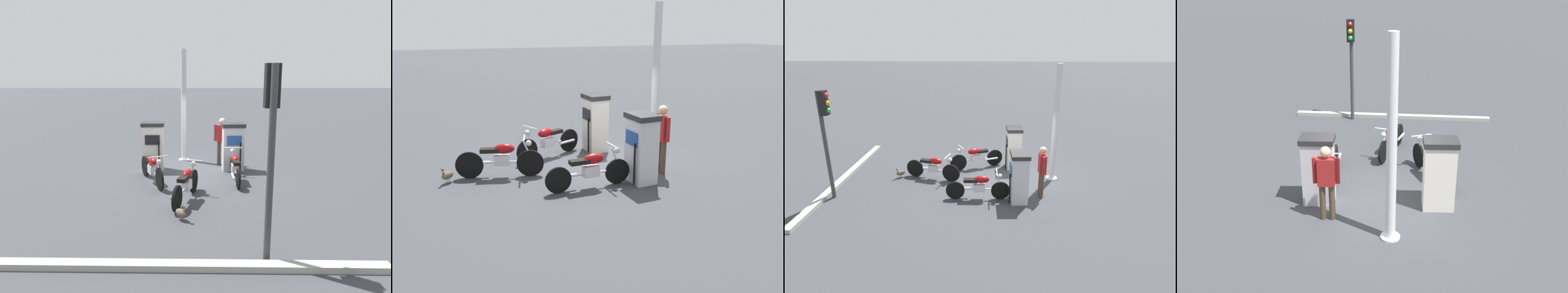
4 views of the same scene
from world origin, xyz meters
TOP-DOWN VIEW (x-y plane):
  - ground_plane at (0.00, 0.00)m, footprint 120.00×120.00m
  - fuel_pump_near at (-0.33, -1.34)m, footprint 0.63×0.78m
  - fuel_pump_far at (-0.33, 1.35)m, footprint 0.61×0.79m
  - motorcycle_near_pump at (1.12, -1.21)m, footprint 1.99×0.98m
  - motorcycle_far_pump at (0.90, 1.29)m, footprint 2.01×0.56m
  - motorcycle_extra at (2.59, -0.14)m, footprint 2.01×0.79m
  - attendant_person at (-1.07, 1.02)m, footprint 0.24×0.57m
  - wandering_duck at (3.83, -0.22)m, footprint 0.35×0.34m
  - roadside_traffic_light at (5.47, 1.36)m, footprint 0.38×0.24m
  - canopy_support_pole at (-1.66, -0.35)m, footprint 0.40×0.40m
  - road_edge_kerb at (5.81, 0.00)m, footprint 0.32×6.79m

SIDE VIEW (x-z plane):
  - ground_plane at x=0.00m, z-range 0.00..0.00m
  - road_edge_kerb at x=5.81m, z-range 0.00..0.12m
  - wandering_duck at x=3.83m, z-range -0.01..0.39m
  - motorcycle_far_pump at x=0.90m, z-range -0.01..0.92m
  - motorcycle_extra at x=2.59m, z-range -0.01..0.95m
  - motorcycle_near_pump at x=1.12m, z-range 0.00..0.97m
  - fuel_pump_far at x=-0.33m, z-range 0.01..1.61m
  - fuel_pump_near at x=-0.33m, z-range 0.01..1.64m
  - attendant_person at x=-1.07m, z-range 0.13..1.81m
  - canopy_support_pole at x=-1.66m, z-range -0.08..3.99m
  - roadside_traffic_light at x=5.47m, z-range 0.64..4.06m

